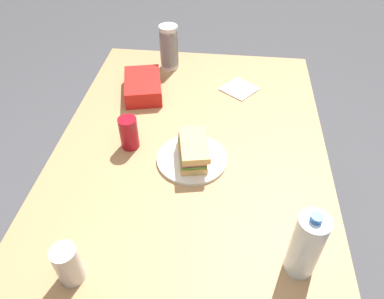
% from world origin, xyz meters
% --- Properties ---
extents(ground_plane, '(8.00, 8.00, 0.00)m').
position_xyz_m(ground_plane, '(0.00, 0.00, 0.00)').
color(ground_plane, '#4C4C51').
extents(dining_table, '(1.74, 0.97, 0.77)m').
position_xyz_m(dining_table, '(0.00, 0.00, 0.69)').
color(dining_table, tan).
rests_on(dining_table, ground_plane).
extents(paper_plate, '(0.25, 0.25, 0.01)m').
position_xyz_m(paper_plate, '(-0.11, 0.01, 0.78)').
color(paper_plate, white).
rests_on(paper_plate, dining_table).
extents(sandwich, '(0.20, 0.13, 0.08)m').
position_xyz_m(sandwich, '(-0.10, 0.02, 0.83)').
color(sandwich, '#DBB26B').
rests_on(sandwich, paper_plate).
extents(soda_can_red, '(0.07, 0.07, 0.12)m').
position_xyz_m(soda_can_red, '(-0.15, -0.22, 0.83)').
color(soda_can_red, maroon).
rests_on(soda_can_red, dining_table).
extents(chip_bag, '(0.26, 0.20, 0.07)m').
position_xyz_m(chip_bag, '(-0.49, -0.24, 0.81)').
color(chip_bag, red).
rests_on(chip_bag, dining_table).
extents(plastic_cup_stack, '(0.08, 0.08, 0.20)m').
position_xyz_m(plastic_cup_stack, '(-0.72, -0.16, 0.88)').
color(plastic_cup_stack, silver).
rests_on(plastic_cup_stack, dining_table).
extents(water_bottle_spare, '(0.08, 0.08, 0.22)m').
position_xyz_m(water_bottle_spare, '(0.27, 0.34, 0.88)').
color(water_bottle_spare, silver).
rests_on(water_bottle_spare, dining_table).
extents(soda_can_silver, '(0.07, 0.07, 0.12)m').
position_xyz_m(soda_can_silver, '(0.36, -0.25, 0.83)').
color(soda_can_silver, silver).
rests_on(soda_can_silver, dining_table).
extents(paper_napkin, '(0.18, 0.18, 0.01)m').
position_xyz_m(paper_napkin, '(-0.57, 0.17, 0.78)').
color(paper_napkin, white).
rests_on(paper_napkin, dining_table).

